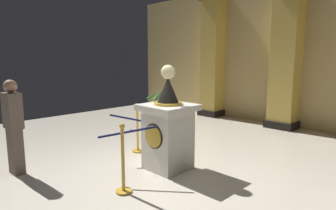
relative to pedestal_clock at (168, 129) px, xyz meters
name	(u,v)px	position (x,y,z in m)	size (l,w,h in m)	color
ground_plane	(157,175)	(0.10, -0.34, -0.72)	(12.18, 12.18, 0.00)	beige
back_wall	(292,54)	(0.10, 4.83, 1.34)	(12.18, 0.16, 4.11)	tan
pedestal_clock	(168,129)	(0.00, 0.00, 0.00)	(0.84, 0.84, 1.84)	silver
stanchion_near	(138,135)	(-1.11, 0.22, -0.36)	(0.24, 0.24, 1.03)	gold
stanchion_far	(123,169)	(0.21, -1.12, -0.35)	(0.24, 0.24, 1.04)	gold
velvet_rope	(131,125)	(-0.45, -0.45, 0.07)	(1.36, 1.36, 0.22)	#141947
column_left	(213,57)	(-2.39, 4.51, 1.25)	(0.76, 0.76, 3.95)	black
column_centre_rear	(287,57)	(0.10, 4.51, 1.25)	(0.83, 0.83, 3.95)	black
potted_palm_left	(161,118)	(-2.19, 1.91, -0.39)	(0.75, 0.78, 1.12)	#4C3828
bystander_guest	(14,125)	(-1.66, -1.98, 0.13)	(0.37, 0.23, 1.60)	brown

